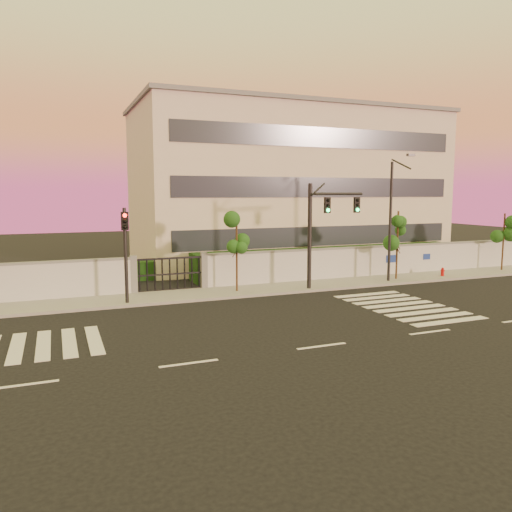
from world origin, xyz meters
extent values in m
plane|color=black|center=(0.00, 0.00, 0.00)|extent=(120.00, 120.00, 0.00)
cube|color=gray|center=(0.00, 10.50, 0.07)|extent=(60.00, 3.00, 0.15)
cube|color=#B9BCC1|center=(14.50, 12.00, 1.00)|extent=(31.00, 0.30, 2.00)
cube|color=slate|center=(14.50, 12.00, 2.06)|extent=(31.00, 0.36, 0.12)
cube|color=slate|center=(-5.00, 12.00, 1.10)|extent=(0.35, 0.35, 2.20)
cube|color=slate|center=(-1.00, 12.00, 1.10)|extent=(0.35, 0.35, 2.20)
cube|color=black|center=(9.00, 14.50, 0.90)|extent=(20.00, 2.00, 1.80)
cube|color=black|center=(-3.00, 17.00, 0.60)|extent=(6.00, 1.50, 1.20)
cube|color=beige|center=(9.00, 22.00, 6.00)|extent=(24.00, 12.00, 12.00)
cube|color=#262D38|center=(9.00, 15.98, 2.50)|extent=(22.00, 0.08, 1.40)
cube|color=#262D38|center=(9.00, 15.98, 6.00)|extent=(22.00, 0.08, 1.40)
cube|color=#262D38|center=(9.00, 15.98, 9.50)|extent=(22.00, 0.08, 1.40)
cube|color=slate|center=(9.00, 22.00, 12.10)|extent=(24.40, 12.40, 0.30)
cube|color=silver|center=(-10.40, 4.00, 0.01)|extent=(0.50, 4.00, 0.02)
cube|color=silver|center=(-9.50, 4.00, 0.01)|extent=(0.50, 4.00, 0.02)
cube|color=silver|center=(-8.60, 4.00, 0.01)|extent=(0.50, 4.00, 0.02)
cube|color=silver|center=(-7.70, 4.00, 0.01)|extent=(0.50, 4.00, 0.02)
cube|color=silver|center=(7.00, 1.00, 0.01)|extent=(4.00, 0.50, 0.02)
cube|color=silver|center=(7.00, 1.90, 0.01)|extent=(4.00, 0.50, 0.02)
cube|color=silver|center=(7.00, 2.80, 0.01)|extent=(4.00, 0.50, 0.02)
cube|color=silver|center=(7.00, 3.70, 0.01)|extent=(4.00, 0.50, 0.02)
cube|color=silver|center=(7.00, 4.60, 0.01)|extent=(4.00, 0.50, 0.02)
cube|color=silver|center=(7.00, 5.50, 0.01)|extent=(4.00, 0.50, 0.02)
cube|color=silver|center=(7.00, 6.40, 0.01)|extent=(4.00, 0.50, 0.02)
cube|color=silver|center=(7.00, 7.30, 0.01)|extent=(4.00, 0.50, 0.02)
cube|color=silver|center=(-10.00, 0.00, 0.01)|extent=(2.00, 0.15, 0.01)
cube|color=silver|center=(-5.00, 0.00, 0.01)|extent=(2.00, 0.15, 0.01)
cube|color=silver|center=(0.00, 0.00, 0.01)|extent=(2.00, 0.15, 0.01)
cube|color=silver|center=(5.00, 0.00, 0.01)|extent=(2.00, 0.15, 0.01)
cylinder|color=#382314|center=(0.41, 10.30, 2.20)|extent=(0.11, 0.11, 4.40)
sphere|color=#154C16|center=(0.41, 10.30, 3.52)|extent=(1.02, 1.02, 1.02)
sphere|color=#154C16|center=(0.73, 10.49, 2.86)|extent=(0.78, 0.78, 0.78)
sphere|color=#154C16|center=(0.13, 10.16, 3.08)|extent=(0.74, 0.74, 0.74)
cylinder|color=#382314|center=(11.23, 10.25, 2.23)|extent=(0.12, 0.12, 4.47)
sphere|color=#154C16|center=(11.23, 10.25, 3.58)|extent=(1.11, 1.11, 1.11)
sphere|color=#154C16|center=(11.58, 10.46, 2.91)|extent=(0.85, 0.85, 0.85)
sphere|color=#154C16|center=(10.93, 10.10, 3.13)|extent=(0.81, 0.81, 0.81)
cylinder|color=#382314|center=(20.53, 10.44, 2.09)|extent=(0.11, 0.11, 4.18)
sphere|color=#154C16|center=(20.53, 10.44, 3.34)|extent=(1.05, 1.05, 1.05)
sphere|color=#154C16|center=(20.87, 10.63, 2.72)|extent=(0.80, 0.80, 0.80)
sphere|color=#154C16|center=(20.25, 10.30, 2.92)|extent=(0.76, 0.76, 0.76)
cylinder|color=black|center=(4.53, 9.50, 3.07)|extent=(0.24, 0.24, 6.14)
cylinder|color=black|center=(6.41, 9.50, 5.55)|extent=(3.70, 1.02, 0.16)
cube|color=black|center=(5.62, 9.45, 4.90)|extent=(0.35, 0.18, 0.89)
sphere|color=#0CF259|center=(5.62, 9.34, 4.62)|extent=(0.20, 0.20, 0.20)
cube|color=black|center=(7.60, 9.45, 4.90)|extent=(0.35, 0.18, 0.89)
sphere|color=#0CF259|center=(7.60, 9.34, 4.62)|extent=(0.20, 0.20, 0.20)
cylinder|color=black|center=(-5.71, 9.53, 2.44)|extent=(0.17, 0.17, 4.88)
cube|color=black|center=(-5.71, 9.48, 4.23)|extent=(0.38, 0.20, 0.98)
sphere|color=red|center=(-5.71, 9.37, 4.54)|extent=(0.22, 0.22, 0.22)
cylinder|color=black|center=(10.31, 9.82, 3.74)|extent=(0.17, 0.17, 7.49)
cylinder|color=black|center=(10.31, 8.98, 7.30)|extent=(0.09, 1.79, 0.73)
cube|color=#3F3F44|center=(10.31, 8.14, 7.77)|extent=(0.47, 0.23, 0.14)
cylinder|color=#AF0D0B|center=(14.74, 9.97, 0.24)|extent=(0.21, 0.21, 0.47)
cylinder|color=#AF0D0B|center=(14.74, 9.97, 0.52)|extent=(0.26, 0.26, 0.09)
sphere|color=#AF0D0B|center=(14.74, 9.97, 0.62)|extent=(0.17, 0.17, 0.17)
cylinder|color=#AF0D0B|center=(14.74, 9.97, 0.33)|extent=(0.28, 0.17, 0.09)
camera|label=1|loc=(-8.90, -15.57, 5.61)|focal=35.00mm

